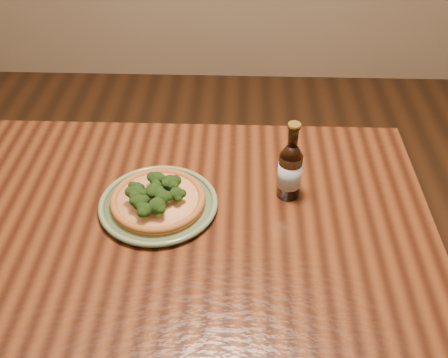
{
  "coord_description": "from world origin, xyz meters",
  "views": [
    {
      "loc": [
        0.33,
        -0.76,
        1.62
      ],
      "look_at": [
        0.3,
        0.21,
        0.82
      ],
      "focal_mm": 42.0,
      "sensor_mm": 36.0,
      "label": 1
    }
  ],
  "objects_px": {
    "table": "(102,255)",
    "pizza": "(157,199)",
    "beer_bottle": "(290,170)",
    "plate": "(158,204)"
  },
  "relations": [
    {
      "from": "plate",
      "to": "beer_bottle",
      "type": "height_order",
      "value": "beer_bottle"
    },
    {
      "from": "plate",
      "to": "pizza",
      "type": "relative_size",
      "value": 1.26
    },
    {
      "from": "pizza",
      "to": "beer_bottle",
      "type": "relative_size",
      "value": 1.09
    },
    {
      "from": "plate",
      "to": "beer_bottle",
      "type": "bearing_deg",
      "value": 10.47
    },
    {
      "from": "table",
      "to": "beer_bottle",
      "type": "distance_m",
      "value": 0.51
    },
    {
      "from": "table",
      "to": "plate",
      "type": "bearing_deg",
      "value": 29.93
    },
    {
      "from": "table",
      "to": "pizza",
      "type": "bearing_deg",
      "value": 28.96
    },
    {
      "from": "table",
      "to": "plate",
      "type": "relative_size",
      "value": 5.49
    },
    {
      "from": "pizza",
      "to": "beer_bottle",
      "type": "height_order",
      "value": "beer_bottle"
    },
    {
      "from": "table",
      "to": "plate",
      "type": "xyz_separation_m",
      "value": [
        0.14,
        0.08,
        0.1
      ]
    }
  ]
}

